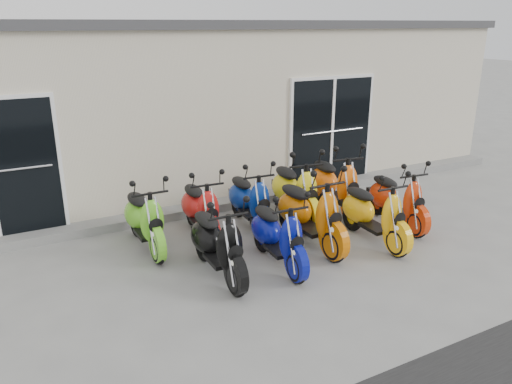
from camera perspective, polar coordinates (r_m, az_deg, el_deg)
ground at (r=7.75m, az=2.10°, el=-6.52°), size 80.00×80.00×0.00m
building at (r=11.92m, az=-10.66°, el=10.20°), size 14.00×6.00×3.20m
roof_cap at (r=11.79m, az=-11.17°, el=18.29°), size 14.20×6.20×0.16m
front_step at (r=9.39m, az=-4.09°, el=-1.44°), size 14.00×0.40×0.15m
door_left at (r=8.47m, az=-24.90°, el=3.00°), size 1.07×0.08×2.22m
door_right at (r=10.47m, az=8.60°, el=7.26°), size 2.02×0.08×2.22m
scooter_front_black at (r=6.71m, az=-4.49°, el=-4.79°), size 0.65×1.72×1.27m
scooter_front_blue at (r=7.01m, az=2.48°, el=-3.93°), size 0.70×1.68×1.22m
scooter_front_orange_a at (r=7.65m, az=6.16°, el=-1.38°), size 0.69×1.87×1.38m
scooter_front_orange_b at (r=7.96m, az=13.36°, el=-1.45°), size 0.69×1.73×1.26m
scooter_front_red at (r=8.75m, az=15.88°, el=0.08°), size 0.79×1.72×1.23m
scooter_back_green at (r=7.71m, az=-12.69°, el=-2.08°), size 0.62×1.70×1.25m
scooter_back_red at (r=7.99m, az=-6.40°, el=-1.05°), size 0.74×1.71×1.23m
scooter_back_blue at (r=8.33m, az=-0.75°, el=-0.06°), size 0.74×1.73×1.25m
scooter_back_yellow at (r=8.64m, az=4.50°, el=1.03°), size 0.94×1.94×1.37m
scooter_back_extra at (r=9.11m, az=9.02°, el=1.79°), size 0.94×1.94×1.37m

